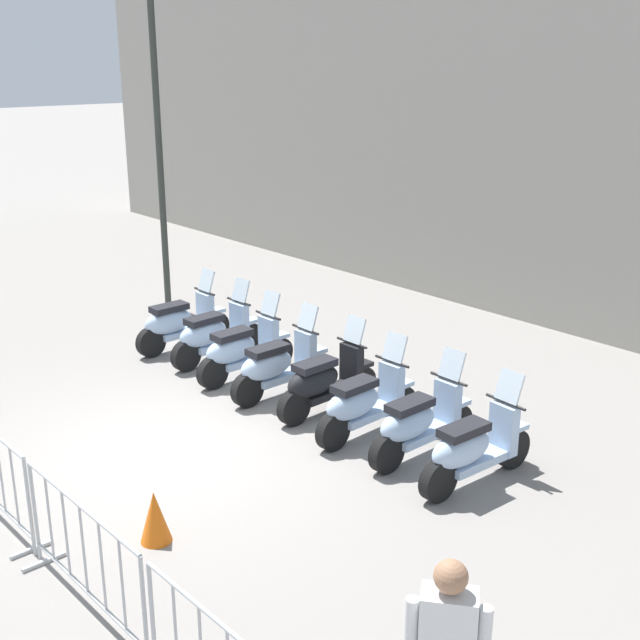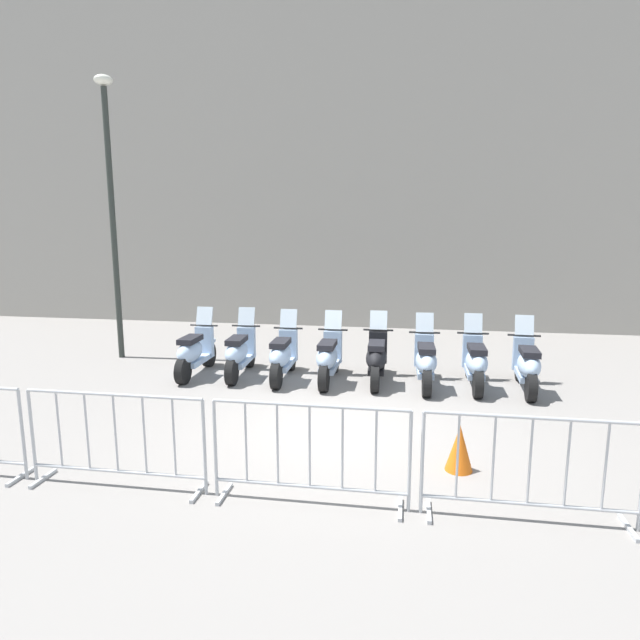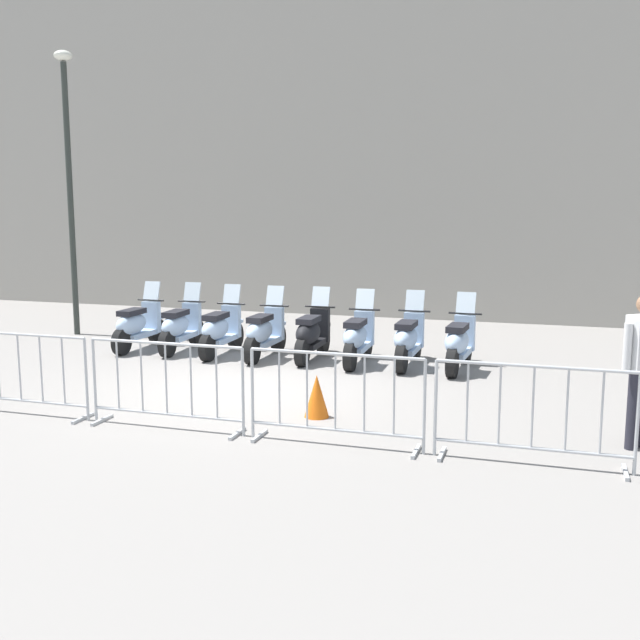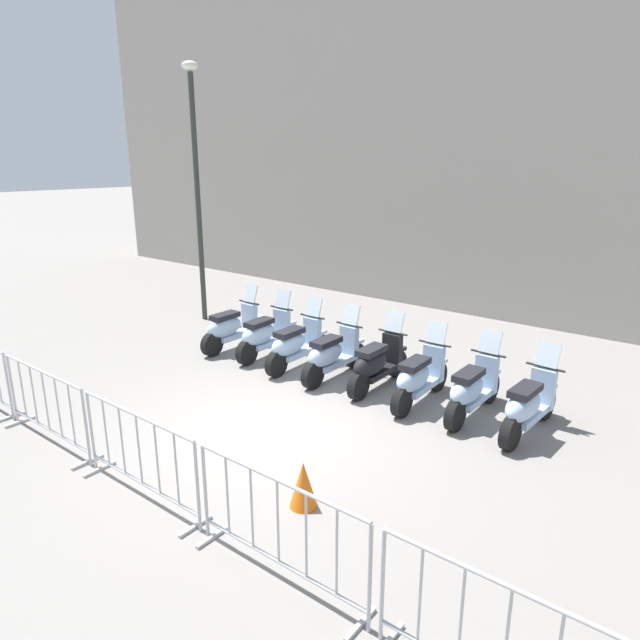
% 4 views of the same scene
% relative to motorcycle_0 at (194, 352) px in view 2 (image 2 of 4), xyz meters
% --- Properties ---
extents(ground_plane, '(120.00, 120.00, 0.00)m').
position_rel_motorcycle_0_xyz_m(ground_plane, '(3.20, -1.91, -0.45)').
color(ground_plane, gray).
extents(building_facade, '(28.10, 5.18, 10.01)m').
position_rel_motorcycle_0_xyz_m(building_facade, '(2.32, 6.84, 4.55)').
color(building_facade, '#9E998E').
rests_on(building_facade, ground).
extents(motorcycle_0, '(0.56, 1.73, 1.24)m').
position_rel_motorcycle_0_xyz_m(motorcycle_0, '(0.00, 0.00, 0.00)').
color(motorcycle_0, black).
rests_on(motorcycle_0, ground).
extents(motorcycle_1, '(0.62, 1.72, 1.24)m').
position_rel_motorcycle_0_xyz_m(motorcycle_1, '(0.85, 0.16, 0.00)').
color(motorcycle_1, black).
rests_on(motorcycle_1, ground).
extents(motorcycle_2, '(0.59, 1.72, 1.24)m').
position_rel_motorcycle_0_xyz_m(motorcycle_2, '(1.70, 0.15, 0.00)').
color(motorcycle_2, black).
rests_on(motorcycle_2, ground).
extents(motorcycle_3, '(0.56, 1.73, 1.24)m').
position_rel_motorcycle_0_xyz_m(motorcycle_3, '(2.55, 0.23, 0.00)').
color(motorcycle_3, black).
rests_on(motorcycle_3, ground).
extents(motorcycle_4, '(0.59, 1.72, 1.24)m').
position_rel_motorcycle_0_xyz_m(motorcycle_4, '(3.40, 0.41, 0.00)').
color(motorcycle_4, black).
rests_on(motorcycle_4, ground).
extents(motorcycle_5, '(0.60, 1.72, 1.24)m').
position_rel_motorcycle_0_xyz_m(motorcycle_5, '(4.26, 0.40, 0.00)').
color(motorcycle_5, black).
rests_on(motorcycle_5, ground).
extents(motorcycle_6, '(0.56, 1.73, 1.24)m').
position_rel_motorcycle_0_xyz_m(motorcycle_6, '(5.10, 0.56, 0.00)').
color(motorcycle_6, black).
rests_on(motorcycle_6, ground).
extents(motorcycle_7, '(0.56, 1.72, 1.24)m').
position_rel_motorcycle_0_xyz_m(motorcycle_7, '(5.95, 0.59, 0.00)').
color(motorcycle_7, black).
rests_on(motorcycle_7, ground).
extents(barrier_segment_1, '(2.03, 0.63, 1.07)m').
position_rel_motorcycle_0_xyz_m(barrier_segment_1, '(1.29, -4.15, 0.07)').
color(barrier_segment_1, '#B2B5B7').
rests_on(barrier_segment_1, ground).
extents(barrier_segment_2, '(2.03, 0.63, 1.07)m').
position_rel_motorcycle_0_xyz_m(barrier_segment_2, '(3.40, -3.94, 0.07)').
color(barrier_segment_2, '#B2B5B7').
rests_on(barrier_segment_2, ground).
extents(barrier_segment_3, '(2.03, 0.63, 1.07)m').
position_rel_motorcycle_0_xyz_m(barrier_segment_3, '(5.51, -3.73, 0.07)').
color(barrier_segment_3, '#B2B5B7').
rests_on(barrier_segment_3, ground).
extents(street_lamp, '(0.36, 0.36, 5.75)m').
position_rel_motorcycle_0_xyz_m(street_lamp, '(-2.24, 0.90, 3.02)').
color(street_lamp, '#2D332D').
rests_on(street_lamp, ground).
extents(traffic_cone, '(0.32, 0.32, 0.55)m').
position_rel_motorcycle_0_xyz_m(traffic_cone, '(4.87, -2.77, -0.18)').
color(traffic_cone, orange).
rests_on(traffic_cone, ground).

